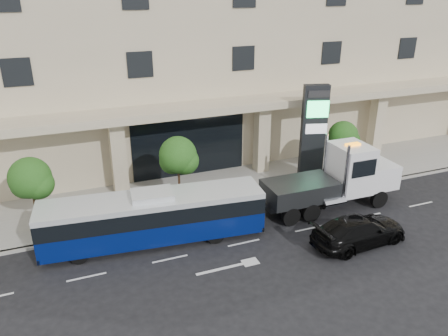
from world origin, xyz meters
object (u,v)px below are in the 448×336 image
(tow_truck, at_px, (337,180))
(signage_pylon, at_px, (313,133))
(black_sedan, at_px, (359,230))
(city_bus, at_px, (154,217))

(tow_truck, relative_size, signage_pylon, 1.46)
(black_sedan, xyz_separation_m, signage_pylon, (1.86, 7.77, 2.71))
(city_bus, bearing_deg, black_sedan, -16.61)
(city_bus, distance_m, tow_truck, 11.16)
(city_bus, xyz_separation_m, signage_pylon, (11.74, 3.67, 2.01))
(tow_truck, xyz_separation_m, black_sedan, (-1.28, -3.97, -1.02))
(tow_truck, xyz_separation_m, signage_pylon, (0.59, 3.79, 1.69))
(black_sedan, relative_size, signage_pylon, 0.81)
(city_bus, bearing_deg, signage_pylon, 23.26)
(city_bus, distance_m, black_sedan, 10.72)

